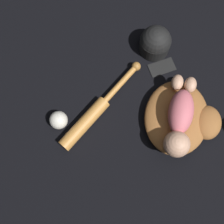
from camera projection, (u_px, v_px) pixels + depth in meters
ground_plane at (182, 131)px, 1.34m from camera, size 6.00×6.00×0.00m
baseball_glove at (182, 118)px, 1.31m from camera, size 0.41×0.39×0.08m
baby_figure at (180, 119)px, 1.22m from camera, size 0.34×0.22×0.10m
baseball_bat at (93, 114)px, 1.33m from camera, size 0.50×0.10×0.06m
baseball at (59, 120)px, 1.31m from camera, size 0.08×0.08×0.08m
baseball_cap at (155, 43)px, 1.39m from camera, size 0.20×0.21×0.14m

